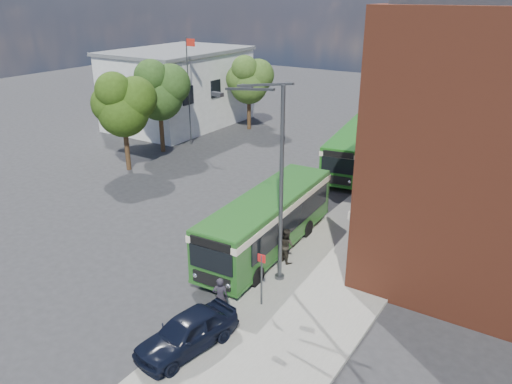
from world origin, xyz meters
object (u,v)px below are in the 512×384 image
Objects in this scene: street_lamp at (274,183)px; parked_car at (187,332)px; bus_front at (268,218)px; bus_rear at (358,143)px.

street_lamp reaches higher than parked_car.
bus_front is at bearing 126.27° from street_lamp.
bus_rear is at bearing 99.45° from street_lamp.
bus_front is at bearing 111.54° from parked_car.
bus_front is 15.02m from bus_rear.
bus_rear is 23.44m from parked_car.
bus_front is at bearing -85.32° from bus_rear.
bus_front reaches higher than parked_car.
bus_front and bus_rear have the same top height.
parked_car is (1.60, -8.27, -0.98)m from bus_front.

